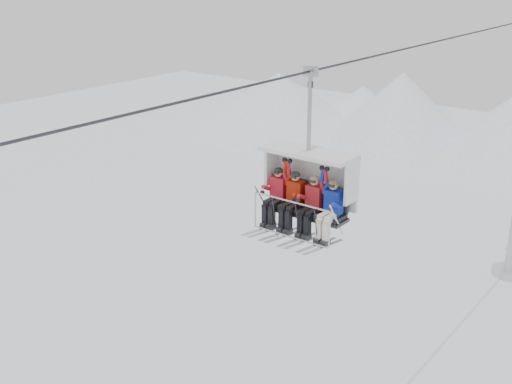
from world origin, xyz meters
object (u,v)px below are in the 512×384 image
Objects in this scene: skier_center_left at (293,198)px; skier_far_left at (276,194)px; skier_center_right at (312,203)px; skier_far_right at (331,208)px; chairlift_carrier at (310,180)px.

skier_far_left is at bearing 180.00° from skier_center_left.
skier_center_right is (1.05, 0.00, 0.00)m from skier_far_left.
skier_center_right is 1.00× the size of skier_far_right.
skier_far_left is at bearing -159.03° from chairlift_carrier.
skier_far_left is 1.58m from skier_far_right.
chairlift_carrier is 0.97m from skier_far_left.
skier_far_left is 1.05m from skier_center_right.
skier_far_right is at bearing -21.24° from chairlift_carrier.
skier_far_right is (1.58, 0.00, 0.00)m from skier_far_left.
chairlift_carrier is at bearing 46.82° from skier_center_left.
skier_center_left is at bearing 180.00° from skier_center_right.
skier_center_left is 1.00× the size of skier_center_right.
skier_center_right is (0.26, -0.30, -0.46)m from chairlift_carrier.
skier_far_left is 1.00× the size of skier_far_right.
chairlift_carrier is 0.61m from skier_center_right.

